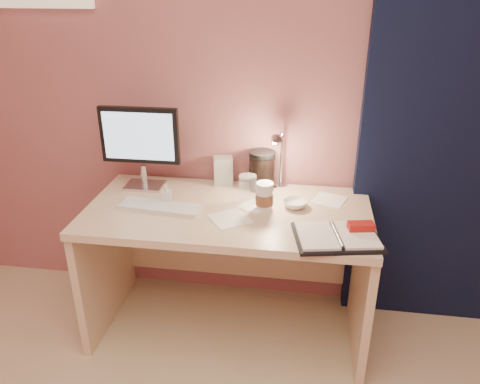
# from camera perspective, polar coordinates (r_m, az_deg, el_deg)

# --- Properties ---
(room) EXTENTS (3.50, 3.50, 3.50)m
(room) POSITION_cam_1_polar(r_m,az_deg,el_deg) (2.49, 22.15, 8.19)
(room) COLOR #C6B28E
(room) RESTS_ON ground
(desk) EXTENTS (1.40, 0.70, 0.73)m
(desk) POSITION_cam_1_polar(r_m,az_deg,el_deg) (2.47, -1.15, -6.01)
(desk) COLOR beige
(desk) RESTS_ON ground
(monitor) EXTENTS (0.41, 0.15, 0.44)m
(monitor) POSITION_cam_1_polar(r_m,az_deg,el_deg) (2.50, -12.04, 6.17)
(monitor) COLOR silver
(monitor) RESTS_ON desk
(keyboard) EXTENTS (0.41, 0.16, 0.02)m
(keyboard) POSITION_cam_1_polar(r_m,az_deg,el_deg) (2.34, -9.67, -1.78)
(keyboard) COLOR white
(keyboard) RESTS_ON desk
(planner) EXTENTS (0.41, 0.34, 0.06)m
(planner) POSITION_cam_1_polar(r_m,az_deg,el_deg) (2.09, 11.96, -5.23)
(planner) COLOR black
(planner) RESTS_ON desk
(paper_a) EXTENTS (0.23, 0.23, 0.00)m
(paper_a) POSITION_cam_1_polar(r_m,az_deg,el_deg) (2.21, -1.25, -3.26)
(paper_a) COLOR white
(paper_a) RESTS_ON desk
(paper_b) EXTENTS (0.19, 0.19, 0.00)m
(paper_b) POSITION_cam_1_polar(r_m,az_deg,el_deg) (2.43, 10.84, -0.95)
(paper_b) COLOR white
(paper_b) RESTS_ON desk
(paper_c) EXTENTS (0.18, 0.18, 0.00)m
(paper_c) POSITION_cam_1_polar(r_m,az_deg,el_deg) (2.33, 1.77, -1.74)
(paper_c) COLOR white
(paper_c) RESTS_ON desk
(coffee_cup) EXTENTS (0.09, 0.09, 0.14)m
(coffee_cup) POSITION_cam_1_polar(r_m,az_deg,el_deg) (2.27, 3.00, -0.62)
(coffee_cup) COLOR silver
(coffee_cup) RESTS_ON desk
(clear_cup) EXTENTS (0.09, 0.09, 0.15)m
(clear_cup) POSITION_cam_1_polar(r_m,az_deg,el_deg) (2.32, 0.94, 0.25)
(clear_cup) COLOR white
(clear_cup) RESTS_ON desk
(bowl) EXTENTS (0.12, 0.12, 0.04)m
(bowl) POSITION_cam_1_polar(r_m,az_deg,el_deg) (2.32, 6.72, -1.45)
(bowl) COLOR silver
(bowl) RESTS_ON desk
(lotion_bottle) EXTENTS (0.05, 0.05, 0.10)m
(lotion_bottle) POSITION_cam_1_polar(r_m,az_deg,el_deg) (2.37, -8.94, -0.24)
(lotion_bottle) COLOR silver
(lotion_bottle) RESTS_ON desk
(dark_jar) EXTENTS (0.13, 0.13, 0.19)m
(dark_jar) POSITION_cam_1_polar(r_m,az_deg,el_deg) (2.48, 2.68, 2.38)
(dark_jar) COLOR black
(dark_jar) RESTS_ON desk
(product_box) EXTENTS (0.12, 0.10, 0.15)m
(product_box) POSITION_cam_1_polar(r_m,az_deg,el_deg) (2.56, -2.07, 2.64)
(product_box) COLOR #B4B4B0
(product_box) RESTS_ON desk
(desk_lamp) EXTENTS (0.10, 0.20, 0.33)m
(desk_lamp) POSITION_cam_1_polar(r_m,az_deg,el_deg) (2.40, 5.39, 4.38)
(desk_lamp) COLOR silver
(desk_lamp) RESTS_ON desk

